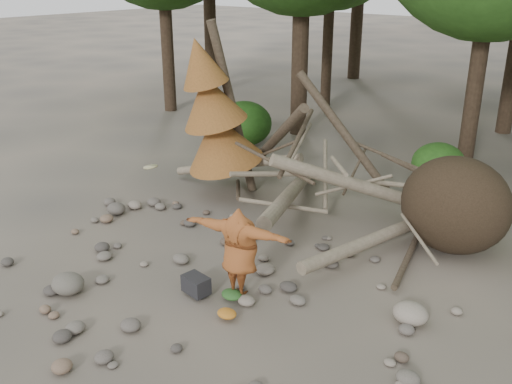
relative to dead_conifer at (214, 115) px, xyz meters
The scene contains 12 objects.
ground 5.05m from the dead_conifer, 47.26° to the right, with size 120.00×120.00×0.00m, color #514C44.
deadfall_pile 5.33m from the dead_conifer, ahead, with size 8.55×5.24×3.30m.
dead_conifer is the anchor object (origin of this frame).
bush_left 4.72m from the dead_conifer, 121.92° to the left, with size 1.80×1.80×1.44m, color #204913.
bush_mid 6.11m from the dead_conifer, 48.52° to the left, with size 1.40×1.40×1.12m, color #2A5D1B.
frisbee_thrower 4.97m from the dead_conifer, 41.75° to the right, with size 2.74×1.13×2.18m.
backpack 5.10m from the dead_conifer, 50.97° to the right, with size 0.48×0.32×0.32m, color black.
cloth_green 5.32m from the dead_conifer, 43.51° to the right, with size 0.39×0.32×0.15m, color #2B5923.
cloth_orange 5.84m from the dead_conifer, 44.84° to the right, with size 0.35×0.28×0.13m, color #B46C1F.
boulder_front_left 5.53m from the dead_conifer, 77.21° to the right, with size 0.61×0.55×0.37m, color #666055.
boulder_mid_right 6.84m from the dead_conifer, 17.88° to the right, with size 0.58×0.53×0.35m, color gray.
boulder_mid_left 3.22m from the dead_conifer, 114.02° to the right, with size 0.45×0.41×0.27m, color #5A534C.
Camera 1 is at (6.23, -6.31, 5.41)m, focal length 40.00 mm.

